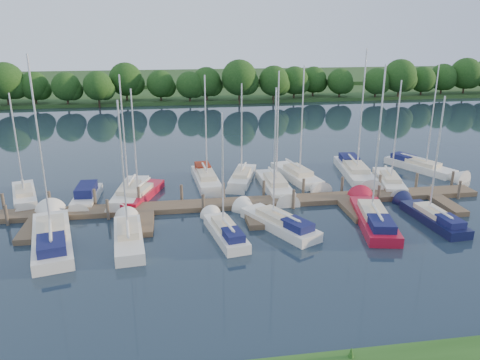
{
  "coord_description": "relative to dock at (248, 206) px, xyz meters",
  "views": [
    {
      "loc": [
        -5.97,
        -27.15,
        13.92
      ],
      "look_at": [
        -0.51,
        8.0,
        2.2
      ],
      "focal_mm": 35.0,
      "sensor_mm": 36.0,
      "label": 1
    }
  ],
  "objects": [
    {
      "name": "ground",
      "position": [
        0.0,
        -7.31,
        -0.2
      ],
      "size": [
        260.0,
        260.0,
        0.0
      ],
      "primitive_type": "plane",
      "color": "#17222E",
      "rests_on": "ground"
    },
    {
      "name": "dock",
      "position": [
        0.0,
        0.0,
        0.0
      ],
      "size": [
        40.0,
        6.0,
        0.4
      ],
      "color": "#4F3D2C",
      "rests_on": "ground"
    },
    {
      "name": "mooring_pilings",
      "position": [
        0.0,
        1.13,
        0.4
      ],
      "size": [
        38.24,
        2.84,
        2.0
      ],
      "color": "#473D33",
      "rests_on": "ground"
    },
    {
      "name": "far_shore",
      "position": [
        0.0,
        67.69,
        0.1
      ],
      "size": [
        180.0,
        30.0,
        0.6
      ],
      "primitive_type": "cube",
      "color": "#26471B",
      "rests_on": "ground"
    },
    {
      "name": "distant_hill",
      "position": [
        0.0,
        92.69,
        0.5
      ],
      "size": [
        220.0,
        40.0,
        1.4
      ],
      "primitive_type": "cube",
      "color": "#2B4B21",
      "rests_on": "ground"
    },
    {
      "name": "treeline",
      "position": [
        1.9,
        54.71,
        4.02
      ],
      "size": [
        147.29,
        9.81,
        8.27
      ],
      "color": "#38281C",
      "rests_on": "ground"
    },
    {
      "name": "sailboat_n_0",
      "position": [
        -18.26,
        4.87,
        0.07
      ],
      "size": [
        3.49,
        7.32,
        9.3
      ],
      "rotation": [
        0.0,
        0.0,
        3.44
      ],
      "color": "white",
      "rests_on": "ground"
    },
    {
      "name": "motorboat",
      "position": [
        -13.03,
        3.59,
        0.15
      ],
      "size": [
        1.96,
        6.17,
        1.72
      ],
      "rotation": [
        0.0,
        0.0,
        3.1
      ],
      "color": "white",
      "rests_on": "ground"
    },
    {
      "name": "sailboat_n_2",
      "position": [
        -9.57,
        4.02,
        0.07
      ],
      "size": [
        3.01,
        8.55,
        10.71
      ],
      "rotation": [
        0.0,
        0.0,
        3.0
      ],
      "color": "white",
      "rests_on": "ground"
    },
    {
      "name": "sailboat_n_3",
      "position": [
        -8.68,
        3.39,
        0.07
      ],
      "size": [
        3.91,
        7.52,
        9.67
      ],
      "rotation": [
        0.0,
        0.0,
        2.79
      ],
      "color": "#AB0F25",
      "rests_on": "ground"
    },
    {
      "name": "sailboat_n_4",
      "position": [
        -2.75,
        6.7,
        0.13
      ],
      "size": [
        2.38,
        8.11,
        10.4
      ],
      "rotation": [
        0.0,
        0.0,
        3.21
      ],
      "color": "white",
      "rests_on": "ground"
    },
    {
      "name": "sailboat_n_5",
      "position": [
        0.65,
        6.99,
        0.07
      ],
      "size": [
        3.64,
        7.44,
        9.48
      ],
      "rotation": [
        0.0,
        0.0,
        2.82
      ],
      "color": "white",
      "rests_on": "ground"
    },
    {
      "name": "sailboat_n_6",
      "position": [
        3.19,
        3.97,
        0.08
      ],
      "size": [
        2.1,
        8.47,
        10.89
      ],
      "rotation": [
        0.0,
        0.0,
        3.15
      ],
      "color": "white",
      "rests_on": "ground"
    },
    {
      "name": "sailboat_n_7",
      "position": [
        5.97,
        6.41,
        0.08
      ],
      "size": [
        3.5,
        8.75,
        11.11
      ],
      "rotation": [
        0.0,
        0.0,
        3.35
      ],
      "color": "white",
      "rests_on": "ground"
    },
    {
      "name": "sailboat_n_8",
      "position": [
        11.88,
        6.9,
        0.13
      ],
      "size": [
        3.44,
        10.0,
        12.52
      ],
      "rotation": [
        0.0,
        0.0,
        3.01
      ],
      "color": "white",
      "rests_on": "ground"
    },
    {
      "name": "sailboat_n_9",
      "position": [
        13.86,
        3.53,
        0.07
      ],
      "size": [
        3.38,
        7.87,
        9.93
      ],
      "rotation": [
        0.0,
        0.0,
        2.9
      ],
      "color": "white",
      "rests_on": "ground"
    },
    {
      "name": "sailboat_n_10",
      "position": [
        19.18,
        7.44,
        0.12
      ],
      "size": [
        5.03,
        8.41,
        10.91
      ],
      "rotation": [
        0.0,
        0.0,
        3.58
      ],
      "color": "white",
      "rests_on": "ground"
    },
    {
      "name": "sailboat_s_0",
      "position": [
        -14.12,
        -4.11,
        0.14
      ],
      "size": [
        4.27,
        10.2,
        12.83
      ],
      "rotation": [
        0.0,
        0.0,
        0.23
      ],
      "color": "white",
      "rests_on": "ground"
    },
    {
      "name": "sailboat_s_1",
      "position": [
        -9.02,
        -4.83,
        0.09
      ],
      "size": [
        2.47,
        7.74,
        10.04
      ],
      "rotation": [
        0.0,
        0.0,
        0.1
      ],
      "color": "white",
      "rests_on": "ground"
    },
    {
      "name": "sailboat_s_2",
      "position": [
        -2.45,
        -5.0,
        0.12
      ],
      "size": [
        2.65,
        7.0,
        8.98
      ],
      "rotation": [
        0.0,
        0.0,
        0.18
      ],
      "color": "white",
      "rests_on": "ground"
    },
    {
      "name": "sailboat_s_3",
      "position": [
        1.47,
        -4.03,
        0.13
      ],
      "size": [
        4.94,
        7.88,
        10.44
      ],
      "rotation": [
        0.0,
        0.0,
        0.47
      ],
      "color": "white",
      "rests_on": "ground"
    },
    {
      "name": "sailboat_s_4",
      "position": [
        8.72,
        -4.23,
        0.13
      ],
      "size": [
        3.83,
        9.48,
        11.9
      ],
      "rotation": [
        0.0,
        0.0,
        -0.21
      ],
      "color": "#AB0F25",
      "rests_on": "ground"
    },
    {
      "name": "sailboat_s_5",
      "position": [
        13.16,
        -4.76,
        0.12
      ],
      "size": [
        2.25,
        7.62,
        9.67
      ],
      "rotation": [
        0.0,
        0.0,
        0.07
      ],
      "color": "#101337",
      "rests_on": "ground"
    }
  ]
}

